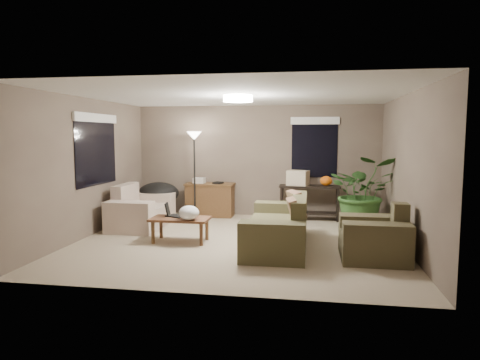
% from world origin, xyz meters
% --- Properties ---
extents(room_shell, '(5.50, 5.50, 5.50)m').
position_xyz_m(room_shell, '(0.00, 0.00, 1.25)').
color(room_shell, tan).
rests_on(room_shell, ground).
extents(main_sofa, '(0.95, 2.20, 0.85)m').
position_xyz_m(main_sofa, '(0.73, -0.25, 0.29)').
color(main_sofa, '#49452C').
rests_on(main_sofa, ground).
extents(throw_pillows, '(0.39, 1.39, 0.47)m').
position_xyz_m(throw_pillows, '(0.99, -0.25, 0.65)').
color(throw_pillows, '#8C7251').
rests_on(throw_pillows, main_sofa).
extents(loveseat, '(0.90, 1.60, 0.85)m').
position_xyz_m(loveseat, '(-2.15, 0.89, 0.30)').
color(loveseat, beige).
rests_on(loveseat, ground).
extents(armchair, '(0.95, 1.00, 0.85)m').
position_xyz_m(armchair, '(2.17, -0.70, 0.30)').
color(armchair, '#48422B').
rests_on(armchair, ground).
extents(coffee_table, '(1.00, 0.55, 0.42)m').
position_xyz_m(coffee_table, '(-0.98, -0.18, 0.36)').
color(coffee_table, brown).
rests_on(coffee_table, ground).
extents(laptop, '(0.41, 0.34, 0.24)m').
position_xyz_m(laptop, '(-1.15, -0.08, 0.48)').
color(laptop, black).
rests_on(laptop, coffee_table).
extents(plastic_bag, '(0.37, 0.34, 0.24)m').
position_xyz_m(plastic_bag, '(-0.78, -0.33, 0.54)').
color(plastic_bag, white).
rests_on(plastic_bag, coffee_table).
extents(desk, '(1.10, 0.50, 0.75)m').
position_xyz_m(desk, '(-1.02, 2.20, 0.38)').
color(desk, brown).
rests_on(desk, ground).
extents(desk_papers, '(0.70, 0.29, 0.12)m').
position_xyz_m(desk_papers, '(-1.17, 2.19, 0.80)').
color(desk_papers, silver).
rests_on(desk_papers, desk).
extents(console_table, '(1.30, 0.40, 0.75)m').
position_xyz_m(console_table, '(1.21, 2.14, 0.44)').
color(console_table, black).
rests_on(console_table, ground).
extents(pumpkin, '(0.28, 0.28, 0.21)m').
position_xyz_m(pumpkin, '(1.56, 2.14, 0.86)').
color(pumpkin, orange).
rests_on(pumpkin, console_table).
extents(cardboard_box, '(0.50, 0.43, 0.32)m').
position_xyz_m(cardboard_box, '(0.96, 2.14, 0.91)').
color(cardboard_box, beige).
rests_on(cardboard_box, console_table).
extents(papasan_chair, '(1.05, 1.05, 0.80)m').
position_xyz_m(papasan_chair, '(-2.10, 1.81, 0.47)').
color(papasan_chair, black).
rests_on(papasan_chair, ground).
extents(floor_lamp, '(0.32, 0.32, 1.91)m').
position_xyz_m(floor_lamp, '(-1.31, 1.96, 1.60)').
color(floor_lamp, black).
rests_on(floor_lamp, ground).
extents(ceiling_fixture, '(0.50, 0.50, 0.10)m').
position_xyz_m(ceiling_fixture, '(0.00, 0.00, 2.44)').
color(ceiling_fixture, white).
rests_on(ceiling_fixture, room_shell).
extents(houseplant, '(1.29, 1.43, 1.12)m').
position_xyz_m(houseplant, '(2.25, 1.47, 0.56)').
color(houseplant, '#2D5923').
rests_on(houseplant, ground).
extents(cat_scratching_post, '(0.32, 0.32, 0.50)m').
position_xyz_m(cat_scratching_post, '(2.46, 0.16, 0.21)').
color(cat_scratching_post, tan).
rests_on(cat_scratching_post, ground).
extents(window_left, '(0.05, 1.56, 1.33)m').
position_xyz_m(window_left, '(-2.73, 0.30, 1.78)').
color(window_left, black).
rests_on(window_left, room_shell).
extents(window_back, '(1.06, 0.05, 1.33)m').
position_xyz_m(window_back, '(1.30, 2.48, 1.79)').
color(window_back, black).
rests_on(window_back, room_shell).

